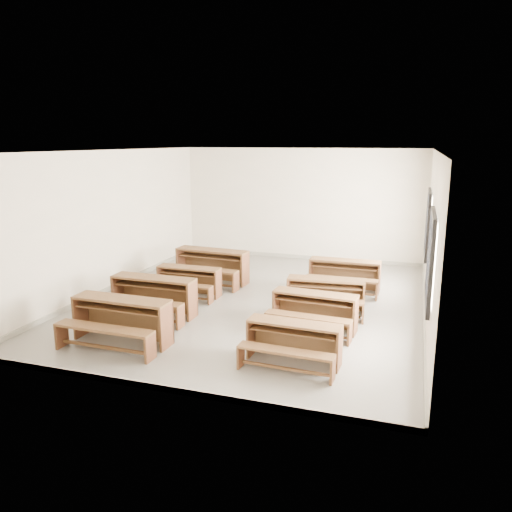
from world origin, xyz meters
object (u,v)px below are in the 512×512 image
(desk_set_4, at_px, (293,340))
(desk_set_6, at_px, (326,293))
(desk_set_1, at_px, (153,293))
(desk_set_5, at_px, (314,309))
(desk_set_0, at_px, (120,318))
(desk_set_3, at_px, (211,263))
(desk_set_2, at_px, (188,279))
(desk_set_7, at_px, (344,273))

(desk_set_4, xyz_separation_m, desk_set_6, (0.05, 2.52, 0.02))
(desk_set_1, height_order, desk_set_5, desk_set_1)
(desk_set_0, bearing_deg, desk_set_4, 3.24)
(desk_set_3, distance_m, desk_set_6, 3.34)
(desk_set_3, bearing_deg, desk_set_2, -89.02)
(desk_set_5, xyz_separation_m, desk_set_6, (0.03, 1.01, 0.00))
(desk_set_2, xyz_separation_m, desk_set_4, (3.07, -2.70, 0.01))
(desk_set_0, bearing_deg, desk_set_3, 91.14)
(desk_set_7, bearing_deg, desk_set_4, -92.48)
(desk_set_4, bearing_deg, desk_set_7, 89.96)
(desk_set_3, relative_size, desk_set_5, 1.17)
(desk_set_3, bearing_deg, desk_set_1, -89.62)
(desk_set_2, xyz_separation_m, desk_set_5, (3.10, -1.19, 0.03))
(desk_set_1, distance_m, desk_set_2, 1.40)
(desk_set_1, relative_size, desk_set_2, 1.19)
(desk_set_0, xyz_separation_m, desk_set_4, (3.00, 0.11, -0.07))
(desk_set_1, distance_m, desk_set_7, 4.40)
(desk_set_3, height_order, desk_set_4, desk_set_3)
(desk_set_4, bearing_deg, desk_set_5, 91.74)
(desk_set_3, relative_size, desk_set_6, 1.15)
(desk_set_2, xyz_separation_m, desk_set_6, (3.13, -0.18, 0.03))
(desk_set_1, height_order, desk_set_6, desk_set_1)
(desk_set_7, bearing_deg, desk_set_1, -139.80)
(desk_set_2, xyz_separation_m, desk_set_3, (0.07, 1.16, 0.09))
(desk_set_5, height_order, desk_set_7, desk_set_7)
(desk_set_0, distance_m, desk_set_5, 3.43)
(desk_set_2, relative_size, desk_set_5, 0.91)
(desk_set_7, bearing_deg, desk_set_0, -126.74)
(desk_set_0, relative_size, desk_set_4, 1.17)
(desk_set_2, height_order, desk_set_7, desk_set_7)
(desk_set_2, relative_size, desk_set_7, 0.89)
(desk_set_0, height_order, desk_set_6, desk_set_0)
(desk_set_3, bearing_deg, desk_set_0, -85.66)
(desk_set_7, bearing_deg, desk_set_3, -174.95)
(desk_set_4, bearing_deg, desk_set_6, 91.46)
(desk_set_1, height_order, desk_set_4, desk_set_1)
(desk_set_5, relative_size, desk_set_7, 0.99)
(desk_set_3, bearing_deg, desk_set_7, 9.05)
(desk_set_0, xyz_separation_m, desk_set_3, (-0.01, 3.98, 0.02))
(desk_set_0, xyz_separation_m, desk_set_2, (-0.07, 2.81, -0.08))
(desk_set_1, xyz_separation_m, desk_set_3, (0.17, 2.56, 0.02))
(desk_set_5, bearing_deg, desk_set_6, 92.44)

